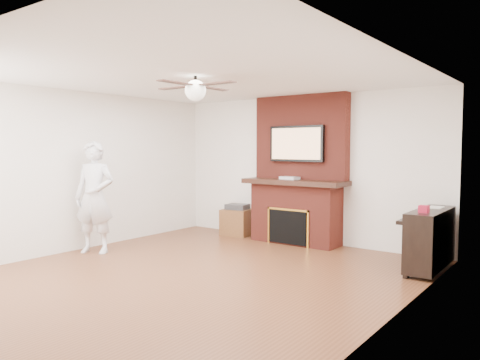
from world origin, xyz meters
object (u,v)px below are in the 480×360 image
Objects in this scene: fireplace at (297,184)px; piano at (430,238)px; person at (94,197)px; side_table at (237,221)px.

fireplace reaches higher than piano.
fireplace reaches higher than person.
side_table is 3.57m from piano.
piano is (4.40, 1.99, -0.43)m from person.
fireplace is 2.02× the size of piano.
person reaches higher than side_table.
person is 2.69m from side_table.
person is 4.85m from piano.
fireplace is 4.35× the size of side_table.
side_table is at bearing -176.87° from fireplace.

